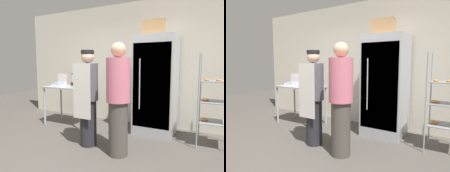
# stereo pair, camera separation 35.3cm
# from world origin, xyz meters

# --- Properties ---
(ground_plane) EXTENTS (14.00, 14.00, 0.00)m
(ground_plane) POSITION_xyz_m (0.00, 0.00, 0.00)
(ground_plane) COLOR #4C4742
(back_wall) EXTENTS (6.40, 0.12, 2.85)m
(back_wall) POSITION_xyz_m (0.00, 2.19, 1.42)
(back_wall) COLOR beige
(back_wall) RESTS_ON ground_plane
(refrigerator) EXTENTS (0.79, 0.79, 1.98)m
(refrigerator) POSITION_xyz_m (0.66, 1.69, 0.99)
(refrigerator) COLOR #9EA0A5
(refrigerator) RESTS_ON ground_plane
(baking_rack) EXTENTS (0.61, 0.50, 1.61)m
(baking_rack) POSITION_xyz_m (1.79, 1.44, 0.79)
(baking_rack) COLOR #93969B
(baking_rack) RESTS_ON ground_plane
(prep_counter) EXTENTS (1.11, 0.65, 0.91)m
(prep_counter) POSITION_xyz_m (-1.28, 1.32, 0.80)
(prep_counter) COLOR #9EA0A5
(prep_counter) RESTS_ON ground_plane
(donut_box) EXTENTS (0.28, 0.24, 0.28)m
(donut_box) POSITION_xyz_m (-1.59, 1.33, 0.96)
(donut_box) COLOR silver
(donut_box) RESTS_ON prep_counter
(blender_pitcher) EXTENTS (0.14, 0.14, 0.29)m
(blender_pitcher) POSITION_xyz_m (-1.30, 1.53, 1.04)
(blender_pitcher) COLOR black
(blender_pitcher) RESTS_ON prep_counter
(binder_stack) EXTENTS (0.28, 0.24, 0.16)m
(binder_stack) POSITION_xyz_m (-0.90, 1.31, 0.99)
(binder_stack) COLOR silver
(binder_stack) RESTS_ON prep_counter
(cardboard_storage_box) EXTENTS (0.43, 0.28, 0.31)m
(cardboard_storage_box) POSITION_xyz_m (0.62, 1.60, 2.13)
(cardboard_storage_box) COLOR #A87F51
(cardboard_storage_box) RESTS_ON refrigerator
(person_baker) EXTENTS (0.35, 0.37, 1.66)m
(person_baker) POSITION_xyz_m (-0.21, 0.50, 0.86)
(person_baker) COLOR #232328
(person_baker) RESTS_ON ground_plane
(person_customer) EXTENTS (0.37, 0.37, 1.75)m
(person_customer) POSITION_xyz_m (0.42, 0.39, 0.89)
(person_customer) COLOR #47423D
(person_customer) RESTS_ON ground_plane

